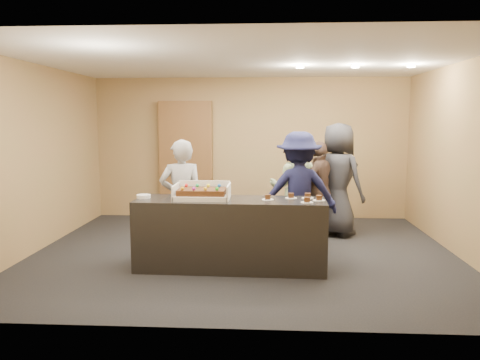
# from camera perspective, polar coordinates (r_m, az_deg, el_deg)

# --- Properties ---
(room) EXTENTS (6.04, 6.00, 2.70)m
(room) POSITION_cam_1_polar(r_m,az_deg,el_deg) (6.58, 0.48, 2.57)
(room) COLOR black
(room) RESTS_ON ground
(serving_counter) EXTENTS (2.42, 0.76, 0.90)m
(serving_counter) POSITION_cam_1_polar(r_m,az_deg,el_deg) (6.02, -1.16, -6.58)
(serving_counter) COLOR black
(serving_counter) RESTS_ON floor
(storage_cabinet) EXTENTS (1.03, 0.15, 2.26)m
(storage_cabinet) POSITION_cam_1_polar(r_m,az_deg,el_deg) (9.13, -6.59, 2.46)
(storage_cabinet) COLOR brown
(storage_cabinet) RESTS_ON floor
(cake_box) EXTENTS (0.70, 0.48, 0.21)m
(cake_box) POSITION_cam_1_polar(r_m,az_deg,el_deg) (5.98, -4.61, -1.83)
(cake_box) COLOR white
(cake_box) RESTS_ON serving_counter
(sheet_cake) EXTENTS (0.60, 0.41, 0.12)m
(sheet_cake) POSITION_cam_1_polar(r_m,az_deg,el_deg) (5.95, -4.65, -1.39)
(sheet_cake) COLOR #39220D
(sheet_cake) RESTS_ON cake_box
(plate_stack) EXTENTS (0.18, 0.18, 0.04)m
(plate_stack) POSITION_cam_1_polar(r_m,az_deg,el_deg) (6.14, -11.67, -1.96)
(plate_stack) COLOR white
(plate_stack) RESTS_ON serving_counter
(slice_a) EXTENTS (0.15, 0.15, 0.07)m
(slice_a) POSITION_cam_1_polar(r_m,az_deg,el_deg) (5.87, 3.40, -2.22)
(slice_a) COLOR white
(slice_a) RESTS_ON serving_counter
(slice_b) EXTENTS (0.15, 0.15, 0.07)m
(slice_b) POSITION_cam_1_polar(r_m,az_deg,el_deg) (6.02, 6.24, -2.01)
(slice_b) COLOR white
(slice_b) RESTS_ON serving_counter
(slice_c) EXTENTS (0.15, 0.15, 0.07)m
(slice_c) POSITION_cam_1_polar(r_m,az_deg,el_deg) (5.73, 8.17, -2.52)
(slice_c) COLOR white
(slice_c) RESTS_ON serving_counter
(slice_d) EXTENTS (0.15, 0.15, 0.07)m
(slice_d) POSITION_cam_1_polar(r_m,az_deg,el_deg) (6.04, 8.25, -2.01)
(slice_d) COLOR white
(slice_d) RESTS_ON serving_counter
(slice_e) EXTENTS (0.15, 0.15, 0.07)m
(slice_e) POSITION_cam_1_polar(r_m,az_deg,el_deg) (5.90, 9.60, -2.27)
(slice_e) COLOR white
(slice_e) RESTS_ON serving_counter
(person_server_grey) EXTENTS (0.68, 0.53, 1.64)m
(person_server_grey) POSITION_cam_1_polar(r_m,az_deg,el_deg) (6.47, -7.14, -2.32)
(person_server_grey) COLOR #9A9B9F
(person_server_grey) RESTS_ON floor
(person_sage_man) EXTENTS (0.85, 0.68, 1.66)m
(person_sage_man) POSITION_cam_1_polar(r_m,az_deg,el_deg) (7.48, 6.65, -0.91)
(person_sage_man) COLOR gray
(person_sage_man) RESTS_ON floor
(person_navy_man) EXTENTS (1.17, 0.73, 1.73)m
(person_navy_man) POSITION_cam_1_polar(r_m,az_deg,el_deg) (6.77, 7.16, -1.46)
(person_navy_man) COLOR #15173C
(person_navy_man) RESTS_ON floor
(person_brown_extra) EXTENTS (0.86, 0.96, 1.56)m
(person_brown_extra) POSITION_cam_1_polar(r_m,az_deg,el_deg) (7.62, 9.66, -1.19)
(person_brown_extra) COLOR #4E392E
(person_brown_extra) RESTS_ON floor
(person_dark_suit) EXTENTS (1.06, 1.05, 1.85)m
(person_dark_suit) POSITION_cam_1_polar(r_m,az_deg,el_deg) (7.84, 11.82, 0.06)
(person_dark_suit) COLOR #29292F
(person_dark_suit) RESTS_ON floor
(ceiling_spotlights) EXTENTS (1.72, 0.12, 0.03)m
(ceiling_spotlights) POSITION_cam_1_polar(r_m,az_deg,el_deg) (7.21, 13.86, 13.28)
(ceiling_spotlights) COLOR #FFEAC6
(ceiling_spotlights) RESTS_ON ceiling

